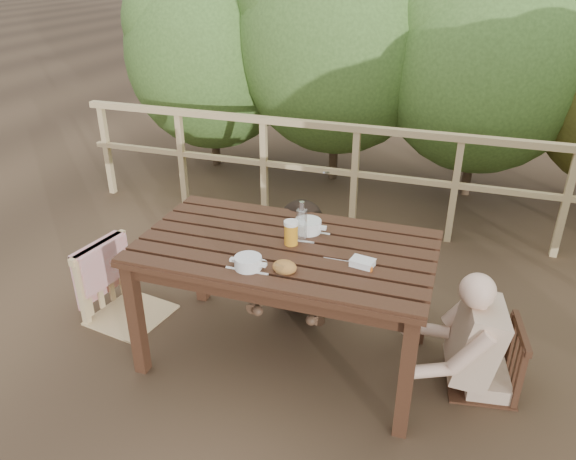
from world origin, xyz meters
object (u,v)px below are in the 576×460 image
(woman, at_px, (308,219))
(soup_far, at_px, (308,227))
(chair_left, at_px, (122,255))
(table, at_px, (285,303))
(bread_roll, at_px, (285,267))
(beer_glass, at_px, (291,234))
(bottle, at_px, (302,222))
(tumbler, at_px, (280,270))
(soup_near, at_px, (248,264))
(butter_tub, at_px, (362,264))
(chair_far, at_px, (307,249))
(chair_right, at_px, (490,330))
(diner_right, at_px, (502,298))

(woman, relative_size, soup_far, 4.72)
(chair_left, xyz_separation_m, woman, (1.14, 0.66, 0.15))
(table, relative_size, bread_roll, 12.94)
(beer_glass, distance_m, bottle, 0.10)
(woman, bearing_deg, soup_far, 104.27)
(chair_left, height_order, beer_glass, chair_left)
(tumbler, bearing_deg, bottle, 90.85)
(soup_near, relative_size, bread_roll, 1.88)
(chair_left, bearing_deg, woman, -50.85)
(bottle, relative_size, butter_tub, 2.05)
(chair_far, height_order, soup_near, soup_near)
(chair_left, distance_m, chair_right, 2.43)
(diner_right, distance_m, butter_tub, 0.82)
(soup_near, height_order, beer_glass, beer_glass)
(chair_left, bearing_deg, table, -83.18)
(woman, distance_m, diner_right, 1.45)
(soup_far, bearing_deg, chair_right, -4.21)
(table, height_order, chair_right, chair_right)
(chair_left, xyz_separation_m, beer_glass, (1.24, -0.03, 0.38))
(diner_right, bearing_deg, bread_roll, 101.22)
(diner_right, distance_m, beer_glass, 1.25)
(chair_left, height_order, soup_near, chair_left)
(table, bearing_deg, chair_left, 177.69)
(chair_left, distance_m, diner_right, 2.47)
(diner_right, bearing_deg, chair_right, 81.66)
(woman, bearing_deg, bread_roll, 97.27)
(chair_left, bearing_deg, beer_glass, -82.45)
(chair_right, distance_m, soup_far, 1.23)
(soup_far, height_order, beer_glass, beer_glass)
(chair_right, distance_m, bread_roll, 1.28)
(table, distance_m, diner_right, 1.28)
(soup_near, bearing_deg, chair_left, 161.32)
(soup_near, height_order, bread_roll, soup_near)
(chair_left, xyz_separation_m, chair_far, (1.14, 0.64, -0.09))
(bottle, bearing_deg, soup_near, -113.75)
(soup_far, relative_size, beer_glass, 1.70)
(chair_left, height_order, chair_right, chair_left)
(chair_right, xyz_separation_m, diner_right, (0.03, 0.00, 0.23))
(soup_near, relative_size, tumbler, 3.58)
(chair_far, relative_size, soup_near, 3.33)
(table, height_order, diner_right, diner_right)
(chair_right, relative_size, bread_roll, 6.03)
(woman, height_order, diner_right, woman)
(diner_right, bearing_deg, soup_near, 99.70)
(chair_far, bearing_deg, beer_glass, -83.61)
(chair_right, relative_size, woman, 0.62)
(soup_far, bearing_deg, soup_near, -109.27)
(chair_left, distance_m, bread_roll, 1.39)
(table, bearing_deg, diner_right, 5.36)
(chair_left, bearing_deg, chair_far, -51.61)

